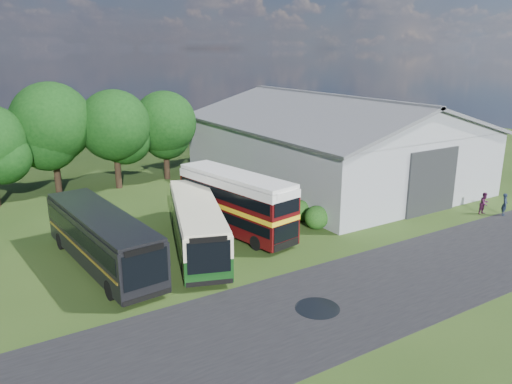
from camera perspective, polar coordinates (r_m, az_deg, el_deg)
ground at (r=28.03m, az=5.56°, el=-9.78°), size 120.00×120.00×0.00m
asphalt_road at (r=27.89m, az=14.37°, el=-10.38°), size 60.00×8.00×0.02m
puddle at (r=25.12m, az=7.02°, el=-13.08°), size 2.20×2.20×0.01m
storage_shed at (r=47.80m, az=8.41°, el=6.24°), size 18.80×24.80×8.15m
tree_mid at (r=45.72m, az=-22.34°, el=7.33°), size 6.80×6.80×9.60m
tree_right_a at (r=45.92m, az=-15.88°, el=7.32°), size 6.26×6.26×8.83m
tree_right_b at (r=48.30m, az=-10.40°, el=7.78°), size 5.98×5.98×8.45m
shrub_front at (r=35.58m, az=6.89°, el=-4.08°), size 1.70×1.70×1.70m
shrub_mid at (r=37.06m, az=4.96°, el=-3.19°), size 1.60×1.60×1.60m
shrub_back at (r=38.59m, az=3.18°, el=-2.37°), size 1.80×1.80×1.80m
bus_green_single at (r=31.19m, az=-6.76°, el=-3.75°), size 6.25×11.63×3.14m
bus_maroon_double at (r=33.85m, az=-2.32°, el=-1.32°), size 4.14×9.98×4.17m
bus_dark_single at (r=30.02m, az=-17.21°, el=-5.08°), size 3.75×11.95×3.24m
visitor_a at (r=42.09m, az=26.55°, el=-1.29°), size 0.75×0.67×1.71m
visitor_b at (r=41.69m, az=24.64°, el=-1.22°), size 0.83×0.65×1.70m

